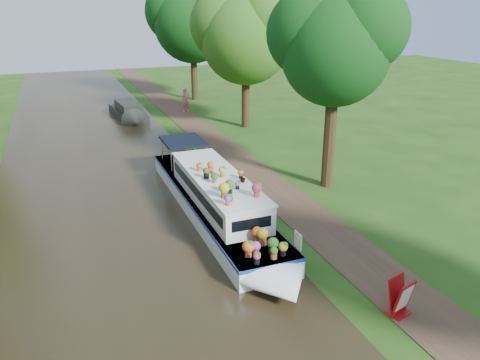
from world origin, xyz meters
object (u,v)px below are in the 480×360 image
object	(u,v)px
sandwich_board	(401,299)
pedestrian_pink	(186,100)
second_boat	(129,112)
plant_boat	(218,200)

from	to	relation	value
sandwich_board	pedestrian_pink	bearing A→B (deg)	70.54
sandwich_board	pedestrian_pink	distance (m)	27.65
second_boat	sandwich_board	xyz separation A→B (m)	(3.20, -27.09, 0.02)
plant_boat	second_boat	world-z (taller)	plant_boat
pedestrian_pink	sandwich_board	bearing A→B (deg)	-97.07
sandwich_board	pedestrian_pink	world-z (taller)	pedestrian_pink
second_boat	pedestrian_pink	world-z (taller)	pedestrian_pink
second_boat	sandwich_board	world-z (taller)	second_boat
second_boat	pedestrian_pink	distance (m)	4.67
plant_boat	second_boat	bearing A→B (deg)	91.48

